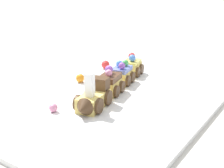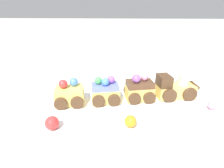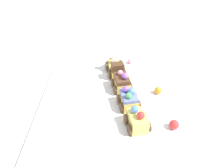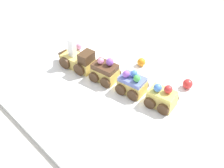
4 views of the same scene
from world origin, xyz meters
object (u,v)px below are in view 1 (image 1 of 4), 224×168
(cake_car_chocolate, at_px, (110,84))
(gumball_orange, at_px, (79,79))
(cake_car_blueberry, at_px, (122,75))
(cake_train_locomotive, at_px, (92,98))
(gumball_pink, at_px, (53,108))
(gumball_red, at_px, (106,65))
(cake_car_lemon, at_px, (132,67))

(cake_car_chocolate, bearing_deg, gumball_orange, -112.09)
(cake_car_blueberry, bearing_deg, gumball_orange, -69.42)
(cake_train_locomotive, relative_size, gumball_pink, 6.48)
(cake_car_chocolate, relative_size, gumball_orange, 3.22)
(cake_car_blueberry, xyz_separation_m, gumball_red, (-0.09, -0.12, -0.01))
(cake_train_locomotive, distance_m, cake_car_lemon, 0.29)
(cake_car_chocolate, bearing_deg, cake_car_blueberry, 179.74)
(cake_car_blueberry, height_order, gumball_red, cake_car_blueberry)
(cake_car_blueberry, distance_m, cake_car_lemon, 0.09)
(cake_car_lemon, bearing_deg, cake_car_chocolate, -0.10)
(cake_train_locomotive, xyz_separation_m, gumball_red, (-0.29, -0.16, -0.01))
(cake_train_locomotive, bearing_deg, cake_car_chocolate, -179.87)
(gumball_pink, bearing_deg, gumball_orange, -157.08)
(cake_car_lemon, distance_m, gumball_pink, 0.35)
(cake_car_chocolate, distance_m, gumball_pink, 0.18)
(gumball_red, height_order, gumball_pink, gumball_red)
(cake_car_blueberry, relative_size, gumball_pink, 3.95)
(cake_car_chocolate, distance_m, cake_car_blueberry, 0.09)
(cake_car_lemon, relative_size, gumball_orange, 3.22)
(cake_car_chocolate, xyz_separation_m, gumball_orange, (-0.02, -0.12, -0.01))
(gumball_orange, bearing_deg, cake_car_lemon, 150.78)
(gumball_red, relative_size, gumball_orange, 1.11)
(cake_car_chocolate, distance_m, gumball_orange, 0.13)
(cake_train_locomotive, bearing_deg, cake_car_lemon, 179.99)
(cake_car_chocolate, relative_size, cake_car_blueberry, 1.00)
(cake_car_chocolate, relative_size, cake_car_lemon, 1.00)
(gumball_red, xyz_separation_m, gumball_pink, (0.36, 0.10, -0.00))
(gumball_orange, bearing_deg, cake_car_blueberry, 122.31)
(cake_train_locomotive, relative_size, cake_car_chocolate, 1.64)
(cake_car_blueberry, height_order, gumball_pink, cake_car_blueberry)
(cake_car_lemon, height_order, gumball_red, cake_car_lemon)
(cake_car_blueberry, xyz_separation_m, gumball_orange, (0.07, -0.11, -0.01))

